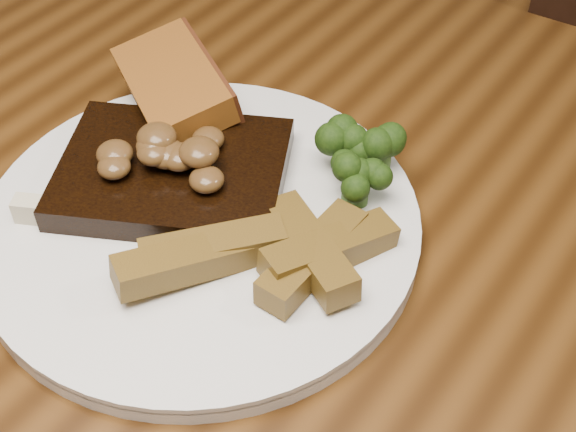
% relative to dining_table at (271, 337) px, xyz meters
% --- Properties ---
extents(dining_table, '(1.60, 0.90, 0.75)m').
position_rel_dining_table_xyz_m(dining_table, '(0.00, 0.00, 0.00)').
color(dining_table, '#47290E').
rests_on(dining_table, ground).
extents(plate, '(0.37, 0.37, 0.01)m').
position_rel_dining_table_xyz_m(plate, '(-0.05, -0.01, 0.10)').
color(plate, white).
rests_on(plate, dining_table).
extents(steak, '(0.20, 0.18, 0.02)m').
position_rel_dining_table_xyz_m(steak, '(-0.09, 0.01, 0.12)').
color(steak, black).
rests_on(steak, plate).
extents(steak_bone, '(0.14, 0.08, 0.02)m').
position_rel_dining_table_xyz_m(steak_bone, '(-0.09, -0.05, 0.11)').
color(steak_bone, beige).
rests_on(steak_bone, plate).
extents(mushroom_pile, '(0.08, 0.08, 0.03)m').
position_rel_dining_table_xyz_m(mushroom_pile, '(-0.09, 0.01, 0.14)').
color(mushroom_pile, '#53341A').
rests_on(mushroom_pile, steak).
extents(garlic_bread, '(0.13, 0.11, 0.02)m').
position_rel_dining_table_xyz_m(garlic_bread, '(-0.14, 0.07, 0.12)').
color(garlic_bread, brown).
rests_on(garlic_bread, plate).
extents(potato_wedges, '(0.12, 0.12, 0.02)m').
position_rel_dining_table_xyz_m(potato_wedges, '(0.00, -0.02, 0.12)').
color(potato_wedges, brown).
rests_on(potato_wedges, plate).
extents(broccoli_cluster, '(0.07, 0.07, 0.04)m').
position_rel_dining_table_xyz_m(broccoli_cluster, '(0.01, 0.08, 0.12)').
color(broccoli_cluster, '#243D0E').
rests_on(broccoli_cluster, plate).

